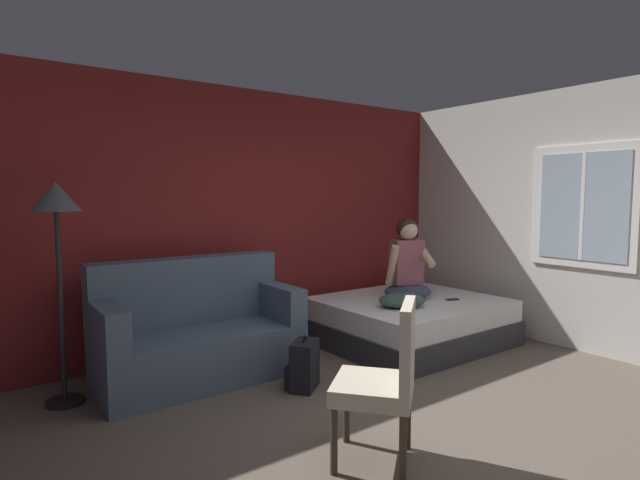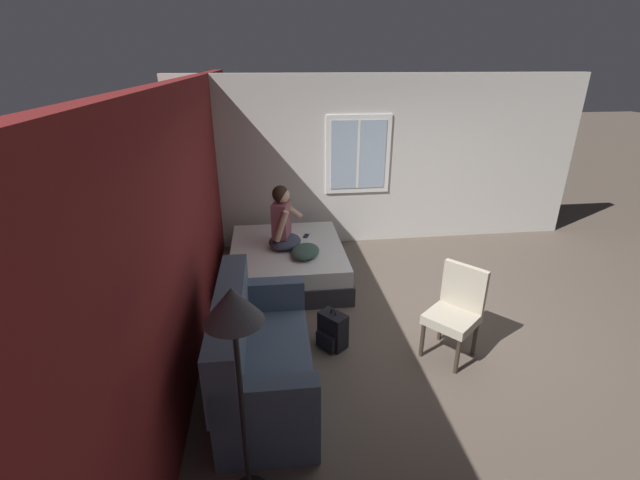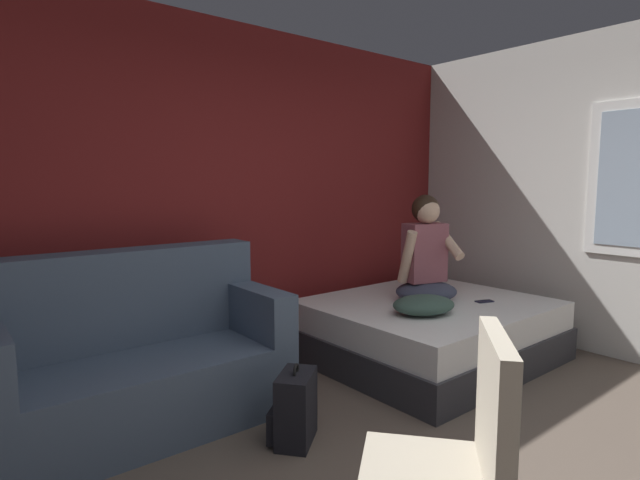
% 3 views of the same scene
% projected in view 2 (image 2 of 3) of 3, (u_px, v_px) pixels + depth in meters
% --- Properties ---
extents(ground_plane, '(40.00, 40.00, 0.00)m').
position_uv_depth(ground_plane, '(432.00, 325.00, 5.04)').
color(ground_plane, brown).
extents(wall_back_accent, '(10.22, 0.16, 2.70)m').
position_uv_depth(wall_back_accent, '(183.00, 229.00, 4.20)').
color(wall_back_accent, maroon).
rests_on(wall_back_accent, ground).
extents(wall_side_with_window, '(0.19, 6.63, 2.70)m').
position_uv_depth(wall_side_with_window, '(380.00, 161.00, 6.96)').
color(wall_side_with_window, silver).
rests_on(wall_side_with_window, ground).
extents(bed, '(1.85, 1.60, 0.48)m').
position_uv_depth(bed, '(287.00, 262.00, 6.06)').
color(bed, '#2D2D33').
rests_on(bed, ground).
extents(couch, '(1.71, 0.84, 1.04)m').
position_uv_depth(couch, '(258.00, 357.00, 3.88)').
color(couch, '#47566B').
rests_on(couch, ground).
extents(side_chair, '(0.65, 0.65, 0.98)m').
position_uv_depth(side_chair, '(456.00, 309.00, 4.36)').
color(side_chair, '#382D23').
rests_on(side_chair, ground).
extents(person_seated, '(0.62, 0.57, 0.88)m').
position_uv_depth(person_seated, '(283.00, 223.00, 5.81)').
color(person_seated, '#383D51').
rests_on(person_seated, bed).
extents(backpack, '(0.35, 0.35, 0.46)m').
position_uv_depth(backpack, '(332.00, 331.00, 4.59)').
color(backpack, black).
rests_on(backpack, ground).
extents(throw_pillow, '(0.57, 0.50, 0.14)m').
position_uv_depth(throw_pillow, '(305.00, 251.00, 5.63)').
color(throw_pillow, '#385147').
rests_on(throw_pillow, bed).
extents(cell_phone, '(0.16, 0.11, 0.01)m').
position_uv_depth(cell_phone, '(306.00, 236.00, 6.29)').
color(cell_phone, black).
rests_on(cell_phone, bed).
extents(floor_lamp, '(0.36, 0.36, 1.70)m').
position_uv_depth(floor_lamp, '(235.00, 328.00, 2.51)').
color(floor_lamp, black).
rests_on(floor_lamp, ground).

